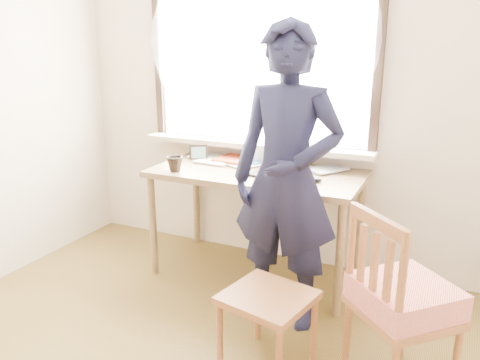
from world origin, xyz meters
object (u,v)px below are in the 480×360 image
at_px(work_chair, 268,306).
at_px(person, 286,179).
at_px(laptop, 280,167).
at_px(mug_white, 259,156).
at_px(mug_dark, 175,164).
at_px(side_chair, 401,299).
at_px(desk, 257,182).

bearing_deg(work_chair, person, 100.30).
distance_m(laptop, mug_white, 0.37).
bearing_deg(mug_dark, mug_white, 48.08).
distance_m(mug_dark, work_chair, 1.32).
relative_size(laptop, side_chair, 0.40).
relative_size(laptop, mug_dark, 3.22).
height_order(mug_white, person, person).
height_order(side_chair, person, person).
relative_size(desk, mug_dark, 12.90).
relative_size(desk, work_chair, 3.01).
bearing_deg(work_chair, mug_dark, 144.61).
bearing_deg(mug_dark, laptop, 18.15).
height_order(desk, laptop, laptop).
bearing_deg(mug_white, work_chair, -65.08).
bearing_deg(mug_white, person, -56.18).
bearing_deg(laptop, work_chair, -72.74).
xyz_separation_m(mug_white, mug_dark, (-0.44, -0.49, 0.00)).
relative_size(laptop, work_chair, 0.75).
bearing_deg(desk, work_chair, -63.87).
bearing_deg(desk, side_chair, -37.35).
xyz_separation_m(work_chair, person, (-0.09, 0.50, 0.54)).
bearing_deg(person, work_chair, -78.75).
bearing_deg(work_chair, side_chair, 10.94).
bearing_deg(desk, laptop, -10.23).
height_order(mug_dark, work_chair, mug_dark).
xyz_separation_m(side_chair, person, (-0.73, 0.38, 0.41)).
height_order(laptop, mug_dark, laptop).
relative_size(side_chair, person, 0.52).
bearing_deg(desk, mug_white, 109.40).
height_order(work_chair, person, person).
relative_size(mug_white, side_chair, 0.14).
relative_size(mug_dark, person, 0.06).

